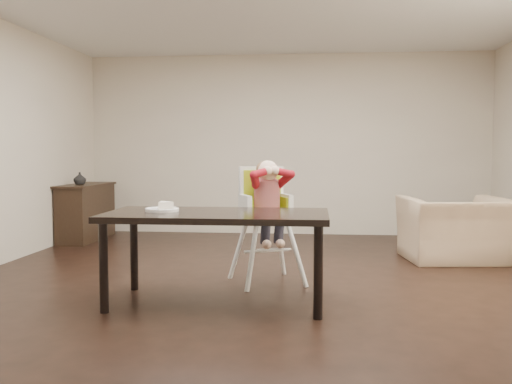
% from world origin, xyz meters
% --- Properties ---
extents(ground, '(7.00, 7.00, 0.00)m').
position_xyz_m(ground, '(0.00, 0.00, 0.00)').
color(ground, black).
rests_on(ground, ground).
extents(room_walls, '(6.02, 7.02, 2.71)m').
position_xyz_m(room_walls, '(0.00, 0.00, 1.86)').
color(room_walls, beige).
rests_on(room_walls, ground).
extents(dining_table, '(1.80, 0.90, 0.75)m').
position_xyz_m(dining_table, '(-0.36, -0.56, 0.67)').
color(dining_table, black).
rests_on(dining_table, ground).
extents(high_chair, '(0.64, 0.64, 1.16)m').
position_xyz_m(high_chair, '(-0.03, 0.24, 0.82)').
color(high_chair, white).
rests_on(high_chair, ground).
extents(plate, '(0.31, 0.31, 0.08)m').
position_xyz_m(plate, '(-0.81, -0.53, 0.78)').
color(plate, white).
rests_on(plate, dining_table).
extents(armchair, '(1.19, 0.86, 0.97)m').
position_xyz_m(armchair, '(2.02, 1.50, 0.49)').
color(armchair, tan).
rests_on(armchair, ground).
extents(sideboard, '(0.44, 1.26, 0.79)m').
position_xyz_m(sideboard, '(-2.78, 2.61, 0.40)').
color(sideboard, black).
rests_on(sideboard, ground).
extents(vase, '(0.17, 0.18, 0.17)m').
position_xyz_m(vase, '(-2.78, 2.41, 0.87)').
color(vase, '#99999E').
rests_on(vase, sideboard).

